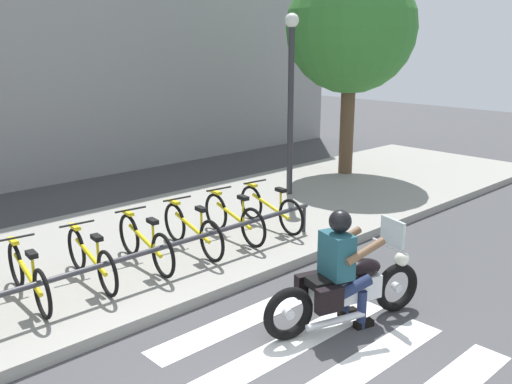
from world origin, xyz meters
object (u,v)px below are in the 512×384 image
at_px(bicycle_6, 234,218).
at_px(street_lamp, 291,89).
at_px(rider, 342,260).
at_px(tree_near_rack, 351,29).
at_px(motorcycle, 347,289).
at_px(bicycle_7, 270,208).
at_px(bicycle_5, 192,229).
at_px(bicycle_3, 91,259).
at_px(bicycle_4, 145,243).
at_px(bicycle_2, 28,276).
at_px(bike_rack, 141,255).

height_order(bicycle_6, street_lamp, street_lamp).
relative_size(rider, tree_near_rack, 0.28).
bearing_deg(motorcycle, bicycle_7, 61.23).
bearing_deg(bicycle_7, bicycle_5, -179.99).
distance_m(bicycle_3, bicycle_4, 0.83).
bearing_deg(bicycle_3, motorcycle, -58.25).
xyz_separation_m(rider, bicycle_2, (-2.52, 2.82, -0.33)).
bearing_deg(bicycle_7, motorcycle, -118.77).
distance_m(motorcycle, bicycle_4, 3.00).
bearing_deg(bicycle_6, bicycle_4, 179.99).
xyz_separation_m(rider, tree_near_rack, (5.89, 4.51, 2.70)).
distance_m(bicycle_3, tree_near_rack, 8.34).
height_order(bike_rack, street_lamp, street_lamp).
relative_size(bicycle_5, bike_rack, 0.26).
bearing_deg(bicycle_7, tree_near_rack, 21.67).
xyz_separation_m(motorcycle, bicycle_6, (0.73, 2.85, 0.05)).
distance_m(street_lamp, tree_near_rack, 2.71).
relative_size(motorcycle, street_lamp, 0.56).
height_order(bicycle_2, bicycle_7, bicycle_7).
bearing_deg(rider, bicycle_4, 106.90).
xyz_separation_m(bicycle_5, street_lamp, (3.51, 1.29, 1.83)).
distance_m(bicycle_4, tree_near_rack, 7.58).
bearing_deg(bicycle_6, bicycle_2, 179.98).
distance_m(bicycle_5, tree_near_rack, 6.85).
relative_size(bicycle_2, bicycle_6, 1.01).
distance_m(bicycle_4, bicycle_5, 0.83).
xyz_separation_m(bicycle_2, bicycle_7, (4.16, -0.00, 0.01)).
bearing_deg(rider, bike_rack, 119.32).
bearing_deg(bicycle_3, bicycle_4, -0.05).
relative_size(bicycle_4, bicycle_6, 1.00).
bearing_deg(bicycle_6, bicycle_5, 179.98).
bearing_deg(street_lamp, bicycle_7, -145.09).
xyz_separation_m(bicycle_2, tree_near_rack, (8.41, 1.69, 3.04)).
relative_size(motorcycle, bike_rack, 0.33).
bearing_deg(bicycle_2, bicycle_6, -0.02).
height_order(bicycle_6, tree_near_rack, tree_near_rack).
bearing_deg(bicycle_3, bike_rack, -53.19).
distance_m(rider, bicycle_4, 2.97).
distance_m(rider, bicycle_3, 3.31).
height_order(bicycle_7, bike_rack, bicycle_7).
height_order(bicycle_3, bicycle_4, bicycle_4).
xyz_separation_m(bicycle_3, street_lamp, (5.17, 1.29, 1.84)).
xyz_separation_m(motorcycle, bicycle_2, (-2.60, 2.85, 0.03)).
distance_m(bicycle_2, bicycle_4, 1.66).
relative_size(bicycle_5, street_lamp, 0.45).
xyz_separation_m(rider, bicycle_3, (-1.69, 2.82, -0.33)).
xyz_separation_m(bicycle_3, bicycle_6, (2.50, -0.00, 0.01)).
bearing_deg(rider, bicycle_2, 131.76).
bearing_deg(bicycle_4, street_lamp, 16.54).
distance_m(bicycle_2, street_lamp, 6.41).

